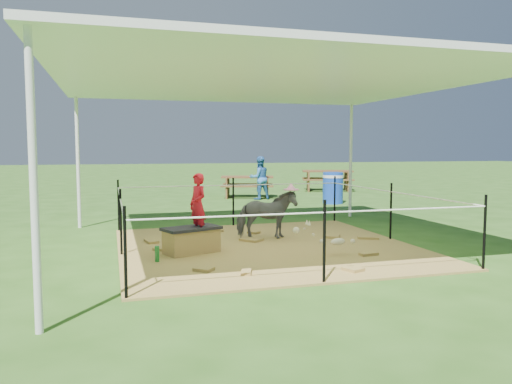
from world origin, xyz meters
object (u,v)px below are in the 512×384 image
object	(u,v)px
foal	(338,240)
picnic_table_far	(327,181)
woman	(198,198)
pony	(266,215)
straw_bale	(192,241)
trash_barrel	(333,188)
distant_person	(259,178)
green_bottle	(157,254)
picnic_table_near	(247,187)

from	to	relation	value
foal	picnic_table_far	bearing A→B (deg)	44.67
woman	pony	size ratio (longest dim) A/B	0.94
straw_bale	foal	size ratio (longest dim) A/B	0.97
woman	trash_barrel	bearing A→B (deg)	118.63
woman	foal	distance (m)	2.16
picnic_table_far	distant_person	size ratio (longest dim) A/B	1.38
woman	straw_bale	bearing A→B (deg)	-111.19
pony	trash_barrel	bearing A→B (deg)	-29.25
green_bottle	foal	bearing A→B (deg)	-6.71
straw_bale	woman	xyz separation A→B (m)	(0.10, 0.00, 0.65)
straw_bale	trash_barrel	xyz separation A→B (m)	(5.03, 5.84, 0.25)
straw_bale	woman	world-z (taller)	woman
straw_bale	distant_person	world-z (taller)	distant_person
green_bottle	picnic_table_near	distance (m)	9.47
trash_barrel	distant_person	distance (m)	2.43
foal	distant_person	bearing A→B (deg)	59.51
straw_bale	green_bottle	distance (m)	0.71
pony	woman	bearing A→B (deg)	126.84
woman	picnic_table_far	bearing A→B (deg)	125.12
green_bottle	picnic_table_far	size ratio (longest dim) A/B	0.12
straw_bale	pony	world-z (taller)	pony
trash_barrel	pony	bearing A→B (deg)	-125.50
green_bottle	pony	xyz separation A→B (m)	(1.97, 1.23, 0.32)
foal	trash_barrel	bearing A→B (deg)	43.88
pony	foal	world-z (taller)	pony
woman	pony	distance (m)	1.59
green_bottle	pony	bearing A→B (deg)	31.98
distant_person	pony	bearing A→B (deg)	67.82
pony	foal	distance (m)	1.67
foal	distant_person	world-z (taller)	distant_person
picnic_table_near	distant_person	distance (m)	0.81
picnic_table_near	straw_bale	bearing A→B (deg)	-93.85
green_bottle	picnic_table_far	xyz separation A→B (m)	(7.25, 10.34, 0.25)
trash_barrel	picnic_table_far	world-z (taller)	trash_barrel
picnic_table_near	picnic_table_far	world-z (taller)	picnic_table_far
woman	green_bottle	xyz separation A→B (m)	(-0.65, -0.45, -0.71)
pony	trash_barrel	distance (m)	6.21
pony	distant_person	distance (m)	7.03
straw_bale	distant_person	distance (m)	8.26
straw_bale	trash_barrel	distance (m)	7.71
picnic_table_far	woman	bearing A→B (deg)	-103.68
pony	distant_person	world-z (taller)	distant_person
green_bottle	pony	size ratio (longest dim) A/B	0.22
straw_bale	picnic_table_near	xyz separation A→B (m)	(3.13, 8.27, 0.14)
green_bottle	foal	world-z (taller)	foal
green_bottle	picnic_table_near	xyz separation A→B (m)	(3.68, 8.72, 0.21)
picnic_table_far	straw_bale	bearing A→B (deg)	-104.08
pony	picnic_table_near	bearing A→B (deg)	-6.59
straw_bale	green_bottle	size ratio (longest dim) A/B	3.60
woman	pony	xyz separation A→B (m)	(1.32, 0.78, -0.40)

